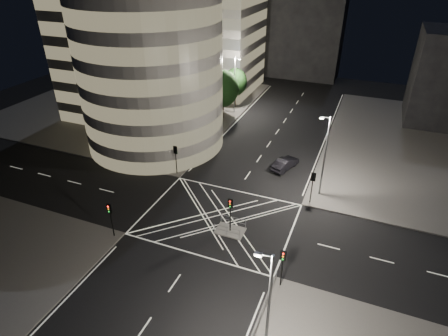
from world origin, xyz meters
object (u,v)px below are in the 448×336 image
at_px(traffic_signal_fl, 176,155).
at_px(street_lamp_left_near, 189,120).
at_px(street_lamp_left_far, 235,83).
at_px(sedan, 285,163).
at_px(street_lamp_right_near, 268,308).
at_px(street_lamp_right_far, 324,154).
at_px(traffic_signal_nr, 283,262).
at_px(traffic_signal_fr, 313,182).
at_px(traffic_signal_nl, 110,214).
at_px(traffic_signal_island, 230,209).
at_px(central_island, 230,231).

height_order(traffic_signal_fl, street_lamp_left_near, street_lamp_left_near).
height_order(street_lamp_left_near, street_lamp_left_far, same).
height_order(street_lamp_left_near, sedan, street_lamp_left_near).
distance_m(street_lamp_right_near, sedan, 28.56).
xyz_separation_m(street_lamp_right_far, street_lamp_right_near, (0.00, -23.00, 0.00)).
xyz_separation_m(traffic_signal_nr, street_lamp_right_far, (0.64, 15.80, 2.63)).
distance_m(traffic_signal_fl, street_lamp_left_far, 23.36).
bearing_deg(street_lamp_right_far, traffic_signal_fr, -106.11).
distance_m(street_lamp_left_near, street_lamp_right_far, 19.11).
bearing_deg(traffic_signal_nr, traffic_signal_fl, 142.31).
bearing_deg(traffic_signal_nl, traffic_signal_island, 26.14).
distance_m(traffic_signal_fr, street_lamp_right_near, 20.97).
bearing_deg(street_lamp_right_near, traffic_signal_nr, 95.04).
distance_m(traffic_signal_nr, street_lamp_right_near, 7.69).
xyz_separation_m(traffic_signal_nl, street_lamp_right_far, (18.24, 15.80, 2.63)).
xyz_separation_m(street_lamp_left_far, street_lamp_right_near, (18.87, -44.00, 0.00)).
xyz_separation_m(traffic_signal_fl, traffic_signal_island, (10.80, -8.30, 0.00)).
height_order(central_island, traffic_signal_fr, traffic_signal_fr).
bearing_deg(traffic_signal_island, street_lamp_left_near, 130.27).
bearing_deg(street_lamp_right_near, traffic_signal_fr, 91.75).
xyz_separation_m(street_lamp_left_far, street_lamp_right_far, (18.87, -21.00, 0.00)).
bearing_deg(street_lamp_right_near, traffic_signal_nl, 158.45).
bearing_deg(street_lamp_right_near, traffic_signal_island, 120.75).
relative_size(traffic_signal_nl, traffic_signal_island, 1.00).
bearing_deg(traffic_signal_island, street_lamp_right_far, 54.70).
bearing_deg(street_lamp_right_near, street_lamp_right_far, 90.00).
bearing_deg(central_island, traffic_signal_island, 0.00).
xyz_separation_m(traffic_signal_nl, traffic_signal_island, (10.80, 5.30, 0.00)).
relative_size(traffic_signal_nr, sedan, 0.85).
xyz_separation_m(central_island, traffic_signal_island, (0.00, 0.00, 2.84)).
height_order(traffic_signal_nr, street_lamp_left_near, street_lamp_left_near).
relative_size(traffic_signal_nl, street_lamp_right_near, 0.40).
relative_size(traffic_signal_fr, sedan, 0.85).
distance_m(traffic_signal_fl, traffic_signal_island, 13.62).
relative_size(traffic_signal_nr, street_lamp_right_near, 0.40).
height_order(traffic_signal_nr, sedan, traffic_signal_nr).
height_order(street_lamp_left_far, sedan, street_lamp_left_far).
bearing_deg(traffic_signal_nl, central_island, 26.14).
distance_m(central_island, street_lamp_left_far, 33.95).
relative_size(traffic_signal_fl, street_lamp_right_far, 0.40).
bearing_deg(traffic_signal_nr, traffic_signal_fr, 90.00).
bearing_deg(traffic_signal_island, traffic_signal_nr, -37.93).
height_order(traffic_signal_fl, traffic_signal_fr, same).
xyz_separation_m(traffic_signal_fl, traffic_signal_nr, (17.60, -13.60, 0.00)).
xyz_separation_m(central_island, street_lamp_right_near, (7.44, -12.50, 5.47)).
xyz_separation_m(traffic_signal_nl, street_lamp_right_near, (18.24, -7.20, 2.63)).
bearing_deg(street_lamp_left_near, traffic_signal_nl, -88.06).
bearing_deg(street_lamp_left_far, traffic_signal_fr, -51.83).
xyz_separation_m(traffic_signal_nl, street_lamp_left_near, (-0.64, 18.80, 2.63)).
xyz_separation_m(traffic_signal_fr, street_lamp_left_far, (-18.24, 23.20, 2.63)).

